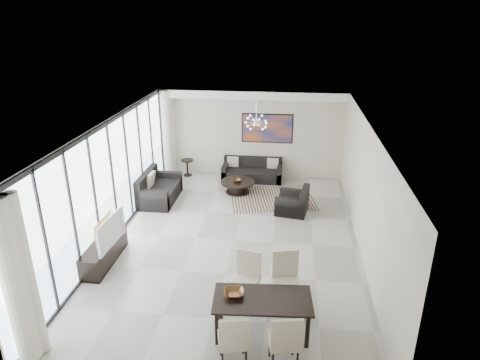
# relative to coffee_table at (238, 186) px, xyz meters

# --- Properties ---
(room_shell) EXTENTS (6.00, 9.00, 2.90)m
(room_shell) POSITION_rel_coffee_table_xyz_m (0.74, -2.93, 1.24)
(room_shell) COLOR #A8A39B
(room_shell) RESTS_ON ground
(window_wall) EXTENTS (0.37, 8.95, 2.90)m
(window_wall) POSITION_rel_coffee_table_xyz_m (-2.57, -2.93, 1.26)
(window_wall) COLOR white
(window_wall) RESTS_ON floor
(soffit) EXTENTS (5.98, 0.40, 0.26)m
(soffit) POSITION_rel_coffee_table_xyz_m (0.28, 1.37, 2.56)
(soffit) COLOR white
(soffit) RESTS_ON room_shell
(painting) EXTENTS (1.68, 0.04, 0.98)m
(painting) POSITION_rel_coffee_table_xyz_m (0.78, 1.54, 1.44)
(painting) COLOR #B64F19
(painting) RESTS_ON room_shell
(chandelier) EXTENTS (0.66, 0.66, 0.71)m
(chandelier) POSITION_rel_coffee_table_xyz_m (0.58, -0.43, 2.14)
(chandelier) COLOR silver
(chandelier) RESTS_ON room_shell
(rug) EXTENTS (2.75, 2.31, 0.01)m
(rug) POSITION_rel_coffee_table_xyz_m (1.08, -0.33, -0.20)
(rug) COLOR black
(rug) RESTS_ON floor
(coffee_table) EXTENTS (1.05, 1.05, 0.37)m
(coffee_table) POSITION_rel_coffee_table_xyz_m (0.00, 0.00, 0.00)
(coffee_table) COLOR black
(coffee_table) RESTS_ON floor
(bowl_coffee) EXTENTS (0.28, 0.28, 0.08)m
(bowl_coffee) POSITION_rel_coffee_table_xyz_m (-0.01, -0.05, 0.20)
(bowl_coffee) COLOR brown
(bowl_coffee) RESTS_ON coffee_table
(sofa_main) EXTENTS (1.95, 0.80, 0.71)m
(sofa_main) POSITION_rel_coffee_table_xyz_m (0.35, 1.13, 0.03)
(sofa_main) COLOR black
(sofa_main) RESTS_ON floor
(loveseat) EXTENTS (0.95, 1.69, 0.85)m
(loveseat) POSITION_rel_coffee_table_xyz_m (-2.27, -0.83, 0.08)
(loveseat) COLOR black
(loveseat) RESTS_ON floor
(armchair) EXTENTS (0.96, 1.00, 0.73)m
(armchair) POSITION_rel_coffee_table_xyz_m (1.71, -1.17, 0.04)
(armchair) COLOR black
(armchair) RESTS_ON floor
(side_table) EXTENTS (0.41, 0.41, 0.57)m
(side_table) POSITION_rel_coffee_table_xyz_m (-1.87, 1.22, 0.17)
(side_table) COLOR black
(side_table) RESTS_ON floor
(tv_console) EXTENTS (0.46, 1.65, 0.52)m
(tv_console) POSITION_rel_coffee_table_xyz_m (-2.48, -4.23, 0.05)
(tv_console) COLOR black
(tv_console) RESTS_ON floor
(television) EXTENTS (0.23, 1.17, 0.67)m
(television) POSITION_rel_coffee_table_xyz_m (-2.32, -4.31, 0.64)
(television) COLOR gray
(television) RESTS_ON tv_console
(dining_table) EXTENTS (1.75, 0.97, 0.70)m
(dining_table) POSITION_rel_coffee_table_xyz_m (1.19, -6.03, 0.41)
(dining_table) COLOR black
(dining_table) RESTS_ON floor
(dining_chair_sw) EXTENTS (0.56, 0.56, 1.02)m
(dining_chair_sw) POSITION_rel_coffee_table_xyz_m (0.81, -6.90, 0.38)
(dining_chair_sw) COLOR beige
(dining_chair_sw) RESTS_ON floor
(dining_chair_se) EXTENTS (0.57, 0.57, 1.06)m
(dining_chair_se) POSITION_rel_coffee_table_xyz_m (1.60, -6.84, 0.40)
(dining_chair_se) COLOR beige
(dining_chair_se) RESTS_ON floor
(dining_chair_nw) EXTENTS (0.58, 0.58, 1.05)m
(dining_chair_nw) POSITION_rel_coffee_table_xyz_m (0.84, -5.17, 0.40)
(dining_chair_nw) COLOR beige
(dining_chair_nw) RESTS_ON floor
(dining_chair_ne) EXTENTS (0.62, 0.62, 1.10)m
(dining_chair_ne) POSITION_rel_coffee_table_xyz_m (1.58, -5.18, 0.43)
(dining_chair_ne) COLOR beige
(dining_chair_ne) RESTS_ON floor
(bowl_dining) EXTENTS (0.40, 0.40, 0.09)m
(bowl_dining) POSITION_rel_coffee_table_xyz_m (0.69, -5.99, 0.54)
(bowl_dining) COLOR brown
(bowl_dining) RESTS_ON dining_table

